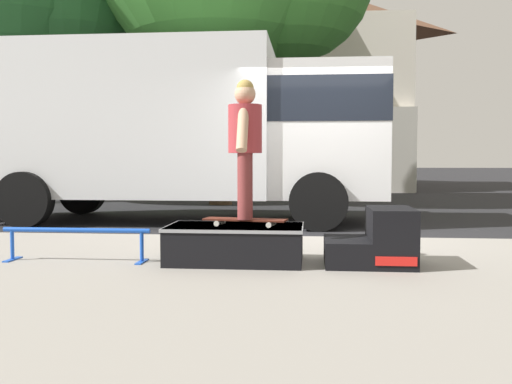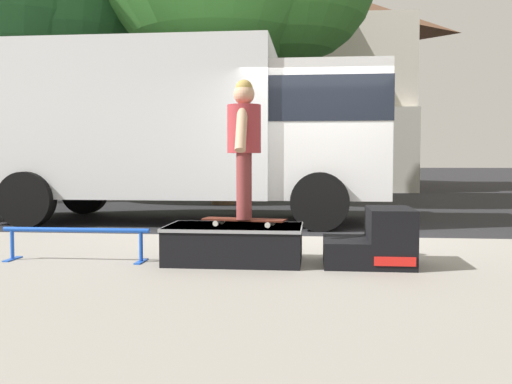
# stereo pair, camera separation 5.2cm
# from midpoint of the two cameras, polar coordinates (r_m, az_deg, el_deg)

# --- Properties ---
(ground_plane) EXTENTS (140.00, 140.00, 0.00)m
(ground_plane) POSITION_cam_midpoint_polar(r_m,az_deg,el_deg) (7.82, 6.22, -4.80)
(ground_plane) COLOR black
(sidewalk_slab) EXTENTS (50.00, 5.00, 0.12)m
(sidewalk_slab) POSITION_cam_midpoint_polar(r_m,az_deg,el_deg) (4.86, 6.71, -9.04)
(sidewalk_slab) COLOR gray
(sidewalk_slab) RESTS_ON ground
(skate_box) EXTENTS (1.28, 0.75, 0.35)m
(skate_box) POSITION_cam_midpoint_polar(r_m,az_deg,el_deg) (5.44, -2.33, -5.04)
(skate_box) COLOR black
(skate_box) RESTS_ON sidewalk_slab
(kicker_ramp) EXTENTS (0.81, 0.70, 0.53)m
(kicker_ramp) POSITION_cam_midpoint_polar(r_m,az_deg,el_deg) (5.42, 11.67, -4.81)
(kicker_ramp) COLOR black
(kicker_ramp) RESTS_ON sidewalk_slab
(grind_rail) EXTENTS (1.44, 0.28, 0.32)m
(grind_rail) POSITION_cam_midpoint_polar(r_m,az_deg,el_deg) (5.76, -17.70, -4.21)
(grind_rail) COLOR blue
(grind_rail) RESTS_ON sidewalk_slab
(skateboard) EXTENTS (0.80, 0.32, 0.07)m
(skateboard) POSITION_cam_midpoint_polar(r_m,az_deg,el_deg) (5.36, -1.36, -2.80)
(skateboard) COLOR #4C1E14
(skateboard) RESTS_ON skate_box
(skater_kid) EXTENTS (0.31, 0.66, 1.29)m
(skater_kid) POSITION_cam_midpoint_polar(r_m,az_deg,el_deg) (5.34, -1.37, 5.46)
(skater_kid) COLOR brown
(skater_kid) RESTS_ON skateboard
(box_truck) EXTENTS (6.91, 2.63, 3.05)m
(box_truck) POSITION_cam_midpoint_polar(r_m,az_deg,el_deg) (10.21, -7.22, 6.64)
(box_truck) COLOR silver
(box_truck) RESTS_ON ground
(house_behind) EXTENTS (9.54, 8.23, 8.40)m
(house_behind) POSITION_cam_midpoint_polar(r_m,az_deg,el_deg) (23.37, 2.75, 10.99)
(house_behind) COLOR beige
(house_behind) RESTS_ON ground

